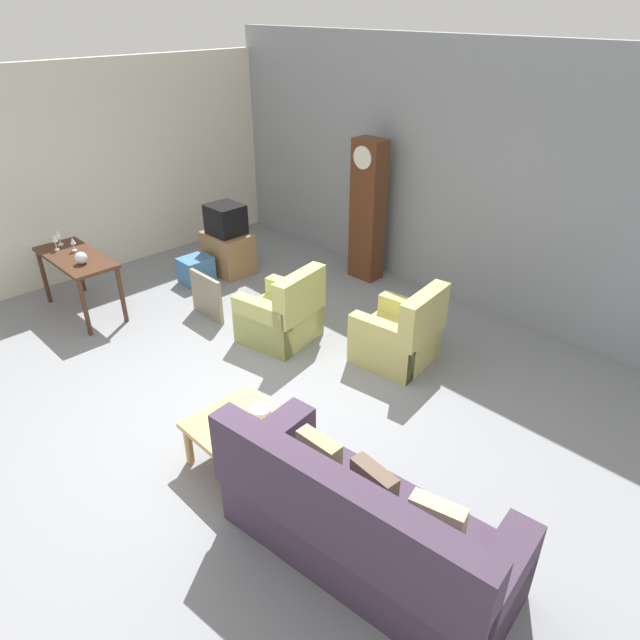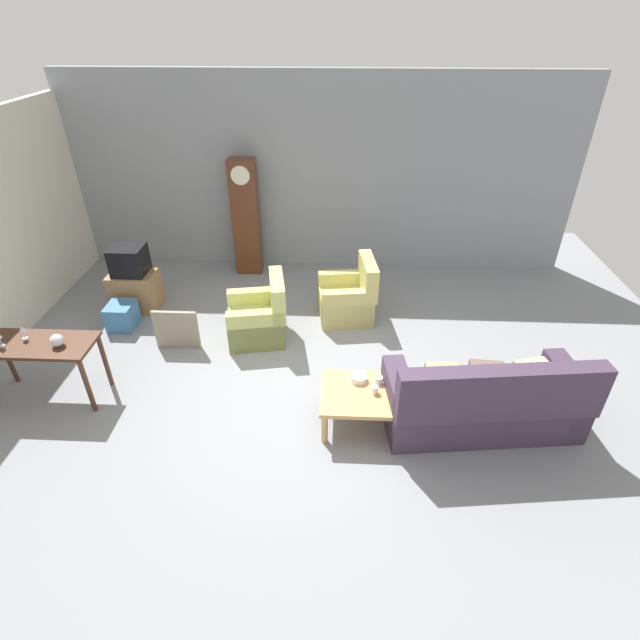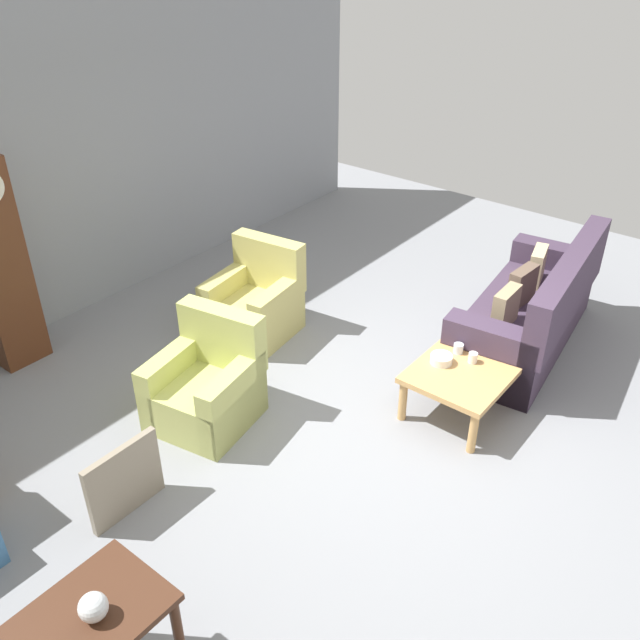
{
  "view_description": "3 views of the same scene",
  "coord_description": "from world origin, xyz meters",
  "views": [
    {
      "loc": [
        3.7,
        -2.59,
        3.52
      ],
      "look_at": [
        0.45,
        0.59,
        0.96
      ],
      "focal_mm": 31.87,
      "sensor_mm": 36.0,
      "label": 1
    },
    {
      "loc": [
        0.38,
        -4.5,
        3.97
      ],
      "look_at": [
        0.14,
        0.51,
        0.72
      ],
      "focal_mm": 27.26,
      "sensor_mm": 36.0,
      "label": 2
    },
    {
      "loc": [
        -3.7,
        -2.39,
        3.75
      ],
      "look_at": [
        -0.15,
        0.42,
        0.96
      ],
      "focal_mm": 38.39,
      "sensor_mm": 36.0,
      "label": 3
    }
  ],
  "objects": [
    {
      "name": "garage_door_wall",
      "position": [
        0.0,
        3.6,
        1.6
      ],
      "size": [
        8.4,
        0.16,
        3.2
      ],
      "primitive_type": "cube",
      "color": "gray",
      "rests_on": "ground_plane"
    },
    {
      "name": "armchair_olive_near",
      "position": [
        -0.74,
        1.14,
        0.31
      ],
      "size": [
        0.91,
        0.89,
        0.92
      ],
      "color": "#B7BC66",
      "rests_on": "ground_plane"
    },
    {
      "name": "wine_glass_short",
      "position": [
        -3.19,
        -0.15,
        0.9
      ],
      "size": [
        0.07,
        0.07,
        0.18
      ],
      "color": "silver",
      "rests_on": "console_table_dark"
    },
    {
      "name": "storage_box_blue",
      "position": [
        -2.79,
        1.31,
        0.19
      ],
      "size": [
        0.36,
        0.42,
        0.37
      ],
      "primitive_type": "cube",
      "color": "teal",
      "rests_on": "ground_plane"
    },
    {
      "name": "cup_blue_rimmed",
      "position": [
        0.83,
        -0.31,
        0.47
      ],
      "size": [
        0.09,
        0.09,
        0.08
      ],
      "primitive_type": "cylinder",
      "color": "silver",
      "rests_on": "coffee_table_wood"
    },
    {
      "name": "armchair_olive_far",
      "position": [
        0.51,
        1.76,
        0.31
      ],
      "size": [
        0.88,
        0.86,
        0.92
      ],
      "color": "tan",
      "rests_on": "ground_plane"
    },
    {
      "name": "ground_plane",
      "position": [
        0.0,
        0.0,
        0.0
      ],
      "size": [
        10.4,
        10.4,
        0.0
      ],
      "primitive_type": "plane",
      "color": "gray"
    },
    {
      "name": "couch_floral",
      "position": [
        1.97,
        -0.48,
        0.36
      ],
      "size": [
        2.19,
        1.11,
        1.04
      ],
      "color": "#423347",
      "rests_on": "ground_plane"
    },
    {
      "name": "coffee_table_wood",
      "position": [
        0.67,
        -0.47,
        0.37
      ],
      "size": [
        0.96,
        0.76,
        0.43
      ],
      "color": "tan",
      "rests_on": "ground_plane"
    },
    {
      "name": "console_table_dark",
      "position": [
        -3.05,
        -0.21,
        0.66
      ],
      "size": [
        1.3,
        0.56,
        0.78
      ],
      "color": "#472819",
      "rests_on": "ground_plane"
    },
    {
      "name": "glass_dome_cloche",
      "position": [
        -2.75,
        -0.25,
        0.85
      ],
      "size": [
        0.15,
        0.15,
        0.15
      ],
      "primitive_type": "sphere",
      "color": "silver",
      "rests_on": "console_table_dark"
    },
    {
      "name": "grandfather_clock",
      "position": [
        -1.24,
        3.17,
        0.99
      ],
      "size": [
        0.44,
        0.3,
        1.96
      ],
      "color": "#562D19",
      "rests_on": "ground_plane"
    },
    {
      "name": "cup_cream_tall",
      "position": [
        1.04,
        -0.47,
        0.48
      ],
      "size": [
        0.07,
        0.07,
        0.1
      ],
      "primitive_type": "cylinder",
      "color": "beige",
      "rests_on": "coffee_table_wood"
    },
    {
      "name": "bowl_white_stacked",
      "position": [
        0.61,
        -0.27,
        0.47
      ],
      "size": [
        0.19,
        0.19,
        0.07
      ],
      "primitive_type": "cylinder",
      "color": "white",
      "rests_on": "coffee_table_wood"
    },
    {
      "name": "framed_picture_leaning",
      "position": [
        -1.83,
        0.84,
        0.29
      ],
      "size": [
        0.6,
        0.05,
        0.57
      ],
      "primitive_type": "cube",
      "color": "gray",
      "rests_on": "ground_plane"
    },
    {
      "name": "tv_stand_cabinet",
      "position": [
        -2.77,
        1.87,
        0.3
      ],
      "size": [
        0.68,
        0.52,
        0.6
      ],
      "primitive_type": "cube",
      "color": "#997047",
      "rests_on": "ground_plane"
    },
    {
      "name": "cup_white_porcelain",
      "position": [
        0.78,
        -0.48,
        0.48
      ],
      "size": [
        0.08,
        0.08,
        0.09
      ],
      "primitive_type": "cylinder",
      "color": "white",
      "rests_on": "coffee_table_wood"
    },
    {
      "name": "tv_crt",
      "position": [
        -2.77,
        1.87,
        0.81
      ],
      "size": [
        0.48,
        0.44,
        0.42
      ],
      "primitive_type": "cube",
      "color": "black",
      "rests_on": "tv_stand_cabinet"
    }
  ]
}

